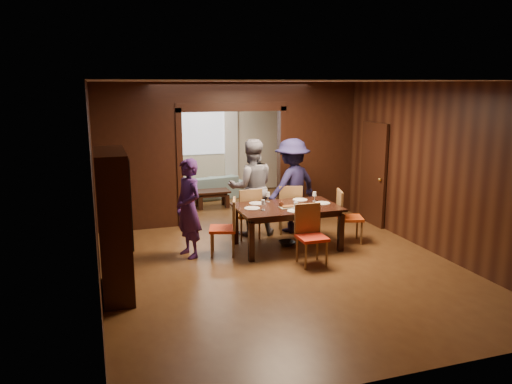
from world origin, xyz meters
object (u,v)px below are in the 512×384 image
object	(u,v)px
chair_far_l	(247,213)
chair_near	(312,236)
chair_far_r	(290,208)
sofa	(205,187)
coffee_table	(212,199)
hutch	(114,224)
person_purple	(189,208)
dining_table	(287,227)
chair_right	(350,216)
person_grey	(251,188)
person_navy	(292,185)
chair_left	(223,227)

from	to	relation	value
chair_far_l	chair_near	bearing A→B (deg)	105.57
chair_far_r	chair_near	bearing A→B (deg)	96.59
sofa	coffee_table	world-z (taller)	sofa
sofa	coffee_table	size ratio (longest dim) A/B	2.50
coffee_table	hutch	size ratio (longest dim) A/B	0.40
coffee_table	chair_near	xyz separation A→B (m)	(0.64, -4.24, 0.28)
person_purple	coffee_table	bearing A→B (deg)	140.64
chair_near	chair_far_l	bearing A→B (deg)	108.76
sofa	chair_far_l	xyz separation A→B (m)	(0.05, -3.48, 0.19)
sofa	dining_table	distance (m)	4.30
person_purple	chair_far_r	xyz separation A→B (m)	(2.12, 0.74, -0.35)
sofa	chair_right	size ratio (longest dim) A/B	2.06
person_grey	chair_right	bearing A→B (deg)	154.00
sofa	chair_near	bearing A→B (deg)	87.20
person_navy	chair_far_l	bearing A→B (deg)	-13.04
person_navy	coffee_table	size ratio (longest dim) A/B	2.29
person_navy	chair_near	size ratio (longest dim) A/B	1.89
hutch	chair_right	bearing A→B (deg)	13.90
chair_far_l	hutch	bearing A→B (deg)	34.36
sofa	chair_near	world-z (taller)	chair_near
person_navy	chair_right	distance (m)	1.32
coffee_table	chair_near	bearing A→B (deg)	-81.38
hutch	chair_far_l	bearing A→B (deg)	37.02
person_navy	chair_left	xyz separation A→B (m)	(-1.65, -0.95, -0.43)
person_purple	dining_table	distance (m)	1.79
sofa	coffee_table	xyz separation A→B (m)	(-0.03, -0.94, -0.09)
chair_left	chair_far_r	bearing A→B (deg)	134.98
chair_near	dining_table	bearing A→B (deg)	94.53
person_purple	chair_far_r	distance (m)	2.27
person_grey	person_navy	distance (m)	0.83
person_purple	person_navy	world-z (taller)	person_navy
person_purple	chair_left	bearing A→B (deg)	60.14
dining_table	chair_right	bearing A→B (deg)	-2.18
sofa	chair_near	xyz separation A→B (m)	(0.61, -5.19, 0.19)
sofa	coffee_table	distance (m)	0.95
coffee_table	chair_near	world-z (taller)	chair_near
person_navy	sofa	size ratio (longest dim) A/B	0.92
chair_far_r	hutch	distance (m)	3.91
coffee_table	chair_far_l	size ratio (longest dim) A/B	0.82
dining_table	hutch	bearing A→B (deg)	-159.96
chair_far_r	chair_right	bearing A→B (deg)	150.39
sofa	chair_far_r	xyz separation A→B (m)	(0.93, -3.43, 0.19)
chair_left	chair_far_r	distance (m)	1.78
chair_near	person_grey	bearing A→B (deg)	103.12
person_grey	chair_far_l	world-z (taller)	person_grey
sofa	hutch	distance (m)	5.92
chair_far_r	person_purple	bearing A→B (deg)	36.32
person_grey	chair_far_l	size ratio (longest dim) A/B	1.91
person_grey	person_navy	size ratio (longest dim) A/B	1.01
chair_left	chair_far_l	xyz separation A→B (m)	(0.68, 0.79, 0.00)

